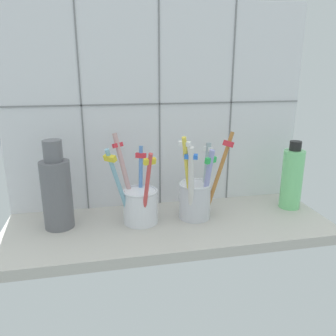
{
  "coord_description": "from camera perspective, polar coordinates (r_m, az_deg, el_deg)",
  "views": [
    {
      "loc": [
        -12.43,
        -59.16,
        31.39
      ],
      "look_at": [
        0.0,
        1.94,
        12.93
      ],
      "focal_mm": 35.75,
      "sensor_mm": 36.0,
      "label": 1
    }
  ],
  "objects": [
    {
      "name": "toothbrush_cup_left",
      "position": [
        0.66,
        -4.92,
        -5.81
      ],
      "size": [
        10.33,
        11.89,
        17.44
      ],
      "color": "white",
      "rests_on": "counter_slab"
    },
    {
      "name": "counter_slab",
      "position": [
        0.68,
        0.33,
        -10.19
      ],
      "size": [
        64.0,
        22.0,
        2.0
      ],
      "primitive_type": "cube",
      "color": "#BCB7AD",
      "rests_on": "ground"
    },
    {
      "name": "soap_bottle",
      "position": [
        0.77,
        20.38,
        -1.59
      ],
      "size": [
        4.46,
        4.46,
        14.9
      ],
      "color": "#7EE48C",
      "rests_on": "counter_slab"
    },
    {
      "name": "toothbrush_cup_right",
      "position": [
        0.68,
        4.82,
        -4.68
      ],
      "size": [
        13.27,
        9.03,
        17.95
      ],
      "color": "silver",
      "rests_on": "counter_slab"
    },
    {
      "name": "ceramic_vase",
      "position": [
        0.66,
        -18.45,
        -3.63
      ],
      "size": [
        5.58,
        5.58,
        17.13
      ],
      "color": "slate",
      "rests_on": "counter_slab"
    },
    {
      "name": "tile_wall_back",
      "position": [
        0.73,
        -1.6,
        9.47
      ],
      "size": [
        64.0,
        2.2,
        45.0
      ],
      "color": "white",
      "rests_on": "ground"
    }
  ]
}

